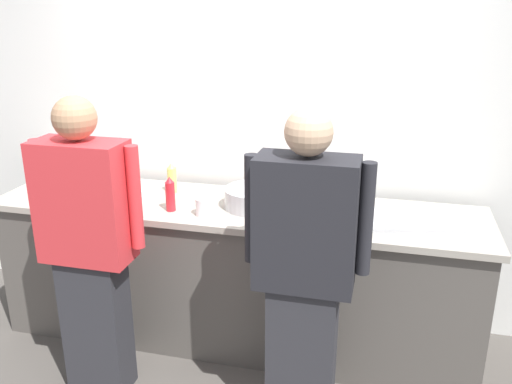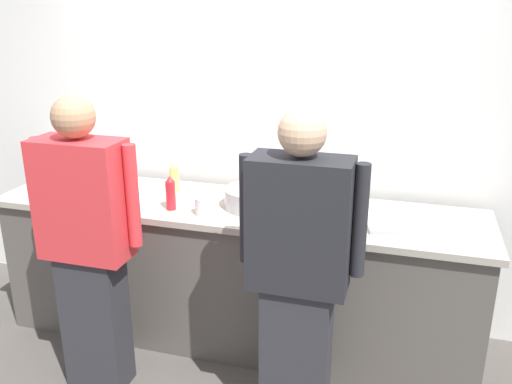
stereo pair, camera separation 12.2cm
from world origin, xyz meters
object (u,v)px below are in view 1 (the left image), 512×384
Objects in this scene: chef_near_left at (89,245)px; ramekin_yellow_sauce at (55,182)px; mixing_bowl_steel at (255,198)px; sheet_tray at (412,219)px; deli_cup at (203,207)px; ramekin_red_sauce at (122,183)px; squeeze_bottle_primary at (172,178)px; plate_stack_front at (128,194)px; plate_stack_rear at (331,205)px; squeeze_bottle_secondary at (170,194)px; chef_center at (304,270)px; chefs_knife at (68,191)px.

chef_near_left reaches higher than ramekin_yellow_sauce.
ramekin_yellow_sauce is at bearing 176.99° from mixing_bowl_steel.
ramekin_yellow_sauce reaches higher than sheet_tray.
mixing_bowl_steel reaches higher than ramekin_yellow_sauce.
ramekin_red_sauce is at bearing 152.66° from deli_cup.
squeeze_bottle_primary is 0.85m from ramekin_yellow_sauce.
sheet_tray is (1.77, 0.03, -0.01)m from plate_stack_front.
sheet_tray is 2.38m from ramekin_yellow_sauce.
squeeze_bottle_primary is at bearing 174.30° from plate_stack_rear.
squeeze_bottle_secondary is 1.96× the size of ramekin_yellow_sauce.
chef_near_left is 1.17m from chef_center.
chef_center is 2.02m from ramekin_yellow_sauce.
mixing_bowl_steel is 0.94m from sheet_tray.
ramekin_red_sauce is at bearing 174.96° from sheet_tray.
chef_near_left reaches higher than chef_center.
chef_center is 1.04m from squeeze_bottle_secondary.
ramekin_red_sauce is at bearing 126.56° from plate_stack_front.
chef_near_left is 3.22× the size of sheet_tray.
mixing_bowl_steel is at bearing -176.49° from plate_stack_rear.
sheet_tray is 2.22m from chefs_knife.
sheet_tray is 1.43m from squeeze_bottle_secondary.
chef_center is at bearing -38.68° from squeeze_bottle_primary.
squeeze_bottle_primary is (0.15, 0.81, 0.14)m from chef_near_left.
ramekin_yellow_sauce is at bearing 178.57° from plate_stack_rear.
ramekin_red_sauce is 0.35m from chefs_knife.
squeeze_bottle_primary is at bearing 79.59° from chef_near_left.
squeeze_bottle_secondary is 1.98× the size of ramekin_red_sauce.
chef_center is at bearing -34.98° from deli_cup.
chef_near_left is at bearing -74.49° from ramekin_red_sauce.
chef_center reaches higher than mixing_bowl_steel.
sheet_tray is at bearing -5.02° from squeeze_bottle_primary.
chefs_knife is at bearing -31.10° from ramekin_yellow_sauce.
sheet_tray is at bearing 21.97° from chef_near_left.
chef_near_left is 15.57× the size of ramekin_yellow_sauce.
sheet_tray is at bearing -5.04° from ramekin_red_sauce.
mixing_bowl_steel is (-0.47, -0.03, 0.01)m from plate_stack_rear.
plate_stack_rear is 0.60× the size of mixing_bowl_steel.
plate_stack_rear is 0.76m from deli_cup.
chef_near_left reaches higher than squeeze_bottle_secondary.
plate_stack_rear reaches higher than sheet_tray.
plate_stack_front is 0.40m from squeeze_bottle_secondary.
chef_near_left is at bearing -100.41° from squeeze_bottle_primary.
sheet_tray is (0.94, 0.00, -0.05)m from mixing_bowl_steel.
squeeze_bottle_secondary is (0.12, -0.32, 0.01)m from squeeze_bottle_primary.
chefs_knife is (-0.53, 0.65, 0.04)m from chef_near_left.
mixing_bowl_steel is 0.61m from squeeze_bottle_primary.
squeeze_bottle_primary is at bearing 167.29° from mixing_bowl_steel.
plate_stack_rear is at bearing 3.51° from mixing_bowl_steel.
sheet_tray is 2.58× the size of squeeze_bottle_primary.
squeeze_bottle_secondary is at bearing -159.36° from mixing_bowl_steel.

